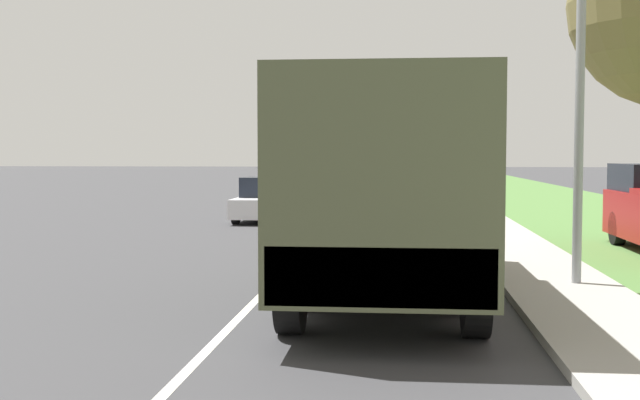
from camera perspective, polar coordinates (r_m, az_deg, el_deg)
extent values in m
plane|color=#38383A|center=(39.52, 2.71, 0.26)|extent=(180.00, 180.00, 0.00)
cube|color=silver|center=(39.52, 2.71, 0.26)|extent=(0.12, 120.00, 0.00)
cube|color=#9E9B93|center=(39.54, 9.23, 0.31)|extent=(1.80, 120.00, 0.12)
cube|color=#4C7538|center=(40.06, 15.53, 0.20)|extent=(7.00, 120.00, 0.02)
cube|color=#606647|center=(14.28, 4.91, 1.45)|extent=(2.42, 2.09, 2.22)
cube|color=#4C5138|center=(10.55, 4.64, 1.54)|extent=(2.42, 5.37, 2.50)
cube|color=#606647|center=(8.00, 4.26, -5.49)|extent=(2.30, 0.10, 0.60)
cube|color=red|center=(8.02, -2.25, -4.01)|extent=(0.12, 0.06, 0.12)
cube|color=red|center=(7.98, 10.82, -4.11)|extent=(0.12, 0.06, 0.12)
cylinder|color=black|center=(14.31, 0.62, -3.10)|extent=(0.30, 1.00, 1.00)
cylinder|color=black|center=(14.28, 9.15, -3.15)|extent=(0.30, 1.00, 1.00)
cylinder|color=black|center=(9.42, -2.07, -6.46)|extent=(0.30, 1.00, 1.00)
cylinder|color=black|center=(9.37, 10.99, -6.56)|extent=(0.30, 1.00, 1.00)
cylinder|color=black|center=(11.00, -0.93, -5.04)|extent=(0.30, 1.00, 1.00)
cylinder|color=black|center=(10.96, 10.21, -5.12)|extent=(0.30, 1.00, 1.00)
cube|color=silver|center=(25.16, -3.73, -0.42)|extent=(1.71, 3.98, 0.58)
cube|color=black|center=(25.21, -3.71, 0.95)|extent=(1.51, 1.79, 0.62)
cylinder|color=black|center=(26.55, -4.89, -0.54)|extent=(0.20, 0.64, 0.64)
cylinder|color=black|center=(26.32, -1.65, -0.57)|extent=(0.20, 0.64, 0.64)
cylinder|color=black|center=(24.06, -6.01, -0.95)|extent=(0.20, 0.64, 0.64)
cylinder|color=black|center=(23.80, -2.44, -0.98)|extent=(0.20, 0.64, 0.64)
cube|color=#B7BABF|center=(34.19, -0.49, 0.56)|extent=(1.85, 4.39, 0.57)
cube|color=black|center=(34.25, -0.47, 1.56)|extent=(1.63, 1.98, 0.61)
cylinder|color=black|center=(35.68, -1.56, 0.45)|extent=(0.20, 0.64, 0.64)
cylinder|color=black|center=(35.51, 1.08, 0.44)|extent=(0.20, 0.64, 0.64)
cylinder|color=black|center=(32.90, -2.18, 0.21)|extent=(0.20, 0.64, 0.64)
cylinder|color=black|center=(32.72, 0.69, 0.19)|extent=(0.20, 0.64, 0.64)
cube|color=#B7BABF|center=(48.80, 0.88, 1.48)|extent=(1.94, 3.97, 0.73)
cube|color=black|center=(48.86, 0.88, 2.35)|extent=(1.71, 1.79, 0.74)
cylinder|color=black|center=(50.15, 0.00, 1.28)|extent=(0.20, 0.64, 0.64)
cylinder|color=black|center=(50.01, 1.99, 1.27)|extent=(0.20, 0.64, 0.64)
cylinder|color=black|center=(47.62, -0.30, 1.17)|extent=(0.20, 0.64, 0.64)
cylinder|color=black|center=(47.47, 1.80, 1.16)|extent=(0.20, 0.64, 0.64)
cylinder|color=black|center=(19.51, 20.40, -1.90)|extent=(0.24, 0.76, 0.76)
cylinder|color=gray|center=(12.93, 18.05, 10.76)|extent=(0.14, 0.14, 7.38)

